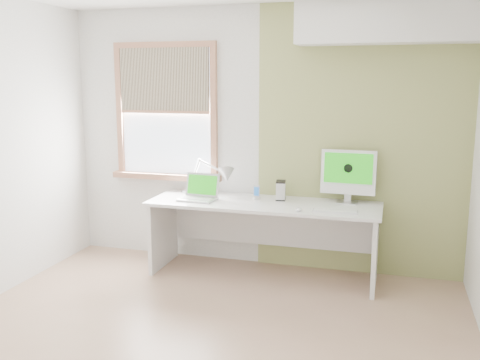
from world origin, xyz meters
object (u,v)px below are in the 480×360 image
(desk, at_px, (265,221))
(desk_lamp, at_px, (219,177))
(laptop, at_px, (200,193))
(external_drive, at_px, (281,190))
(imac, at_px, (348,173))

(desk, xyz_separation_m, desk_lamp, (-0.51, 0.13, 0.38))
(desk, xyz_separation_m, laptop, (-0.64, -0.10, 0.26))
(external_drive, bearing_deg, imac, 5.41)
(desk, bearing_deg, external_drive, 36.08)
(external_drive, height_order, imac, imac)
(desk, height_order, external_drive, external_drive)
(desk_lamp, distance_m, external_drive, 0.65)
(imac, bearing_deg, desk_lamp, -178.78)
(laptop, relative_size, external_drive, 1.97)
(external_drive, bearing_deg, desk_lamp, 177.06)
(desk_lamp, height_order, imac, imac)
(external_drive, relative_size, imac, 0.36)
(laptop, bearing_deg, imac, 10.22)
(desk_lamp, xyz_separation_m, imac, (1.27, 0.03, 0.09))
(desk_lamp, bearing_deg, external_drive, -2.94)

